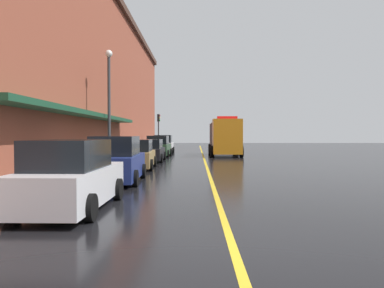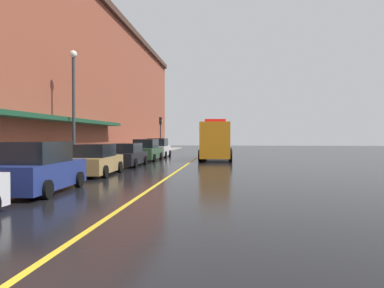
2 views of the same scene
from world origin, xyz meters
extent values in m
plane|color=black|center=(0.00, 25.00, 0.00)|extent=(112.00, 112.00, 0.00)
cube|color=gray|center=(-6.20, 25.00, 0.07)|extent=(2.40, 70.00, 0.15)
cube|color=gold|center=(0.00, 25.00, 0.00)|extent=(0.16, 70.00, 0.01)
cube|color=brown|center=(-11.53, 24.00, 6.89)|extent=(8.26, 64.00, 13.78)
cube|color=#19472D|center=(-6.85, 16.00, 3.10)|extent=(1.20, 22.40, 0.24)
cube|color=navy|center=(-3.89, 9.04, 0.65)|extent=(1.97, 4.68, 0.94)
cube|color=black|center=(-3.89, 8.81, 1.50)|extent=(1.72, 2.59, 0.77)
cylinder|color=black|center=(-4.86, 10.44, 0.32)|extent=(0.24, 0.65, 0.64)
cylinder|color=black|center=(-3.02, 10.50, 0.32)|extent=(0.24, 0.65, 0.64)
cylinder|color=black|center=(-2.92, 7.64, 0.32)|extent=(0.24, 0.65, 0.64)
cube|color=#A5844C|center=(-3.99, 15.19, 0.59)|extent=(1.90, 4.66, 0.82)
cube|color=black|center=(-3.98, 14.96, 1.33)|extent=(1.65, 2.59, 0.67)
cylinder|color=black|center=(-4.92, 16.58, 0.32)|extent=(0.24, 0.65, 0.64)
cylinder|color=black|center=(-3.17, 16.65, 0.32)|extent=(0.24, 0.65, 0.64)
cylinder|color=black|center=(-4.81, 13.73, 0.32)|extent=(0.24, 0.65, 0.64)
cylinder|color=black|center=(-3.06, 13.80, 0.32)|extent=(0.24, 0.65, 0.64)
cube|color=black|center=(-4.00, 21.24, 0.57)|extent=(1.88, 4.84, 0.79)
cube|color=black|center=(-4.00, 21.00, 1.29)|extent=(1.68, 2.67, 0.64)
cylinder|color=black|center=(-4.94, 22.73, 0.32)|extent=(0.22, 0.64, 0.64)
cylinder|color=black|center=(-3.07, 22.74, 0.32)|extent=(0.22, 0.64, 0.64)
cylinder|color=black|center=(-4.92, 19.74, 0.32)|extent=(0.22, 0.64, 0.64)
cylinder|color=black|center=(-3.05, 19.75, 0.32)|extent=(0.22, 0.64, 0.64)
cube|color=#2D5133|center=(-3.98, 27.33, 0.64)|extent=(1.94, 4.55, 0.92)
cube|color=black|center=(-3.98, 27.10, 1.47)|extent=(1.72, 2.51, 0.75)
cylinder|color=black|center=(-4.90, 28.74, 0.32)|extent=(0.23, 0.64, 0.64)
cylinder|color=black|center=(-3.01, 28.71, 0.32)|extent=(0.23, 0.64, 0.64)
cylinder|color=black|center=(-4.94, 25.94, 0.32)|extent=(0.23, 0.64, 0.64)
cylinder|color=black|center=(-3.05, 25.91, 0.32)|extent=(0.23, 0.64, 0.64)
cube|color=silver|center=(-4.00, 32.68, 0.65)|extent=(1.91, 4.18, 0.94)
cube|color=black|center=(-4.00, 32.47, 1.50)|extent=(1.71, 2.30, 0.77)
cylinder|color=black|center=(-4.96, 33.97, 0.32)|extent=(0.22, 0.64, 0.64)
cylinder|color=black|center=(-3.06, 33.98, 0.32)|extent=(0.22, 0.64, 0.64)
cylinder|color=black|center=(-4.95, 31.38, 0.32)|extent=(0.22, 0.64, 0.64)
cylinder|color=black|center=(-3.04, 31.39, 0.32)|extent=(0.22, 0.64, 0.64)
cube|color=orange|center=(1.99, 26.00, 1.77)|extent=(2.43, 2.27, 2.95)
cube|color=#3F3F42|center=(1.97, 30.20, 1.66)|extent=(2.44, 5.50, 2.71)
cube|color=red|center=(1.99, 26.00, 3.37)|extent=(1.70, 0.61, 0.24)
cylinder|color=black|center=(3.21, 26.08, 0.50)|extent=(0.30, 1.00, 1.00)
cylinder|color=black|center=(0.76, 26.08, 0.50)|extent=(0.30, 1.00, 1.00)
cylinder|color=black|center=(3.20, 29.51, 0.50)|extent=(0.30, 1.00, 1.00)
cylinder|color=black|center=(0.75, 29.51, 0.50)|extent=(0.30, 1.00, 1.00)
cylinder|color=black|center=(3.19, 31.73, 0.50)|extent=(0.30, 1.00, 1.00)
cylinder|color=black|center=(0.74, 31.72, 0.50)|extent=(0.30, 1.00, 1.00)
cylinder|color=#4C4C51|center=(-5.35, 9.31, 0.68)|extent=(0.07, 0.07, 1.05)
cube|color=black|center=(-5.35, 9.31, 1.34)|extent=(0.14, 0.18, 0.28)
cylinder|color=#4C4C51|center=(-5.35, 20.30, 0.68)|extent=(0.07, 0.07, 1.05)
cube|color=black|center=(-5.35, 20.30, 1.34)|extent=(0.14, 0.18, 0.28)
cylinder|color=#4C4C51|center=(-5.35, 23.08, 0.68)|extent=(0.07, 0.07, 1.05)
cube|color=black|center=(-5.35, 23.08, 1.34)|extent=(0.14, 0.18, 0.28)
cylinder|color=#33383D|center=(-5.95, 16.79, 3.40)|extent=(0.18, 0.18, 6.50)
sphere|color=white|center=(-5.95, 16.79, 6.87)|extent=(0.44, 0.44, 0.44)
cylinder|color=#232326|center=(-5.30, 40.87, 1.85)|extent=(0.14, 0.14, 3.40)
cube|color=black|center=(-5.30, 40.87, 4.00)|extent=(0.28, 0.36, 0.90)
sphere|color=red|center=(-5.14, 40.87, 4.30)|extent=(0.16, 0.16, 0.16)
sphere|color=gold|center=(-5.14, 40.87, 4.00)|extent=(0.16, 0.16, 0.16)
sphere|color=green|center=(-5.14, 40.87, 3.70)|extent=(0.16, 0.16, 0.16)
camera|label=1|loc=(-0.64, -6.66, 1.96)|focal=36.04mm
camera|label=2|loc=(3.08, -4.02, 2.07)|focal=34.58mm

